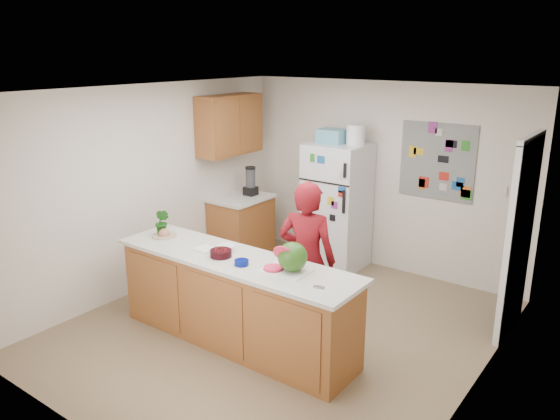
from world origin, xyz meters
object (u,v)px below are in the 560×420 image
Objects in this scene: watermelon at (293,257)px; refrigerator at (337,206)px; cherry_bowl at (221,253)px; person at (307,260)px.

refrigerator is at bearing 111.38° from watermelon.
refrigerator is 7.97× the size of cherry_bowl.
refrigerator reaches higher than cherry_bowl.
watermelon is at bearing 7.32° from cherry_bowl.
refrigerator is at bearing -83.95° from person.
refrigerator is 2.52m from watermelon.
person is 0.88m from cherry_bowl.
person is 0.61m from watermelon.
watermelon is 0.80m from cherry_bowl.
refrigerator is 6.19× the size of watermelon.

